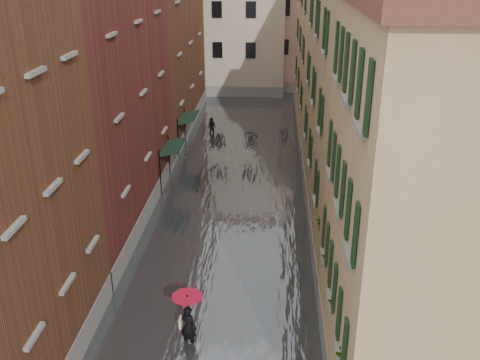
% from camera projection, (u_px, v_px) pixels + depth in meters
% --- Properties ---
extents(ground, '(120.00, 120.00, 0.00)m').
position_uv_depth(ground, '(208.00, 336.00, 19.04)').
color(ground, '#58585A').
rests_on(ground, ground).
extents(floodwater, '(10.00, 60.00, 0.20)m').
position_uv_depth(floodwater, '(234.00, 187.00, 30.94)').
color(floodwater, '#4A4E52').
rests_on(floodwater, ground).
extents(building_left_mid, '(6.00, 14.00, 12.50)m').
position_uv_depth(building_left_mid, '(80.00, 98.00, 25.26)').
color(building_left_mid, maroon).
rests_on(building_left_mid, ground).
extents(building_left_far, '(6.00, 16.00, 14.00)m').
position_uv_depth(building_left_far, '(149.00, 36.00, 38.74)').
color(building_left_far, brown).
rests_on(building_left_far, ground).
extents(building_right_near, '(6.00, 8.00, 11.50)m').
position_uv_depth(building_right_near, '(449.00, 225.00, 14.54)').
color(building_right_near, tan).
rests_on(building_right_near, ground).
extents(building_right_mid, '(6.00, 14.00, 13.00)m').
position_uv_depth(building_right_mid, '(380.00, 97.00, 24.35)').
color(building_right_mid, tan).
rests_on(building_right_mid, ground).
extents(building_right_far, '(6.00, 16.00, 11.50)m').
position_uv_depth(building_right_far, '(342.00, 56.00, 38.42)').
color(building_right_far, tan).
rests_on(building_right_far, ground).
extents(building_end_cream, '(12.00, 9.00, 13.00)m').
position_uv_depth(building_end_cream, '(222.00, 21.00, 51.56)').
color(building_end_cream, beige).
rests_on(building_end_cream, ground).
extents(building_end_pink, '(10.00, 9.00, 12.00)m').
position_uv_depth(building_end_pink, '(314.00, 25.00, 53.07)').
color(building_end_pink, tan).
rests_on(building_end_pink, ground).
extents(awning_near, '(1.09, 2.72, 2.80)m').
position_uv_depth(awning_near, '(172.00, 148.00, 30.03)').
color(awning_near, black).
rests_on(awning_near, ground).
extents(awning_far, '(1.09, 2.80, 2.80)m').
position_uv_depth(awning_far, '(188.00, 118.00, 35.41)').
color(awning_far, black).
rests_on(awning_far, ground).
extents(window_planters, '(0.59, 8.15, 0.84)m').
position_uv_depth(window_planters, '(333.00, 270.00, 16.57)').
color(window_planters, brown).
rests_on(window_planters, ground).
extents(pedestrian_main, '(1.07, 1.07, 2.06)m').
position_uv_depth(pedestrian_main, '(188.00, 315.00, 18.04)').
color(pedestrian_main, black).
rests_on(pedestrian_main, ground).
extents(pedestrian_far, '(0.81, 0.71, 1.41)m').
position_uv_depth(pedestrian_far, '(212.00, 127.00, 39.50)').
color(pedestrian_far, black).
rests_on(pedestrian_far, ground).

